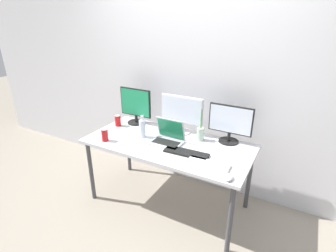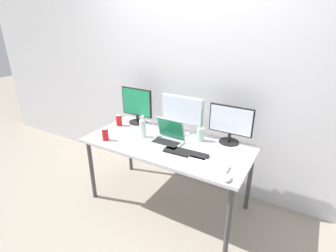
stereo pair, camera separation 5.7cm
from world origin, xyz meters
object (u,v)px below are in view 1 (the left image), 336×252
water_bottle (142,127)px  soda_can_by_laptop (105,135)px  soda_can_near_keyboard (118,121)px  keyboard_main (186,153)px  keyboard_aux (208,164)px  monitor_left (136,105)px  bamboo_vase (201,133)px  laptop_silver (168,137)px  work_desk (168,148)px  mouse_by_keyboard (229,177)px  monitor_right (230,123)px  monitor_center (182,113)px

water_bottle → soda_can_by_laptop: size_ratio=1.87×
soda_can_by_laptop → soda_can_near_keyboard: bearing=109.6°
keyboard_main → soda_can_by_laptop: soda_can_by_laptop is taller
keyboard_aux → monitor_left: bearing=153.4°
keyboard_aux → bamboo_vase: size_ratio=1.07×
laptop_silver → soda_can_by_laptop: laptop_silver is taller
keyboard_main → bamboo_vase: (0.00, 0.33, 0.07)m
keyboard_main → keyboard_aux: 0.27m
work_desk → keyboard_main: keyboard_main is taller
keyboard_main → mouse_by_keyboard: size_ratio=3.95×
monitor_left → bamboo_vase: (0.84, -0.07, -0.14)m
monitor_right → laptop_silver: 0.63m
monitor_center → water_bottle: bearing=-135.4°
work_desk → water_bottle: water_bottle is taller
laptop_silver → bamboo_vase: 0.33m
soda_can_near_keyboard → soda_can_by_laptop: bearing=-70.4°
mouse_by_keyboard → monitor_left: bearing=143.6°
water_bottle → monitor_left: bearing=134.6°
mouse_by_keyboard → soda_can_by_laptop: bearing=166.0°
monitor_left → soda_can_by_laptop: bearing=-90.0°
laptop_silver → soda_can_by_laptop: (-0.58, -0.28, 0.01)m
soda_can_near_keyboard → keyboard_main: bearing=-13.0°
mouse_by_keyboard → bamboo_vase: bamboo_vase is taller
monitor_center → bamboo_vase: size_ratio=1.41×
monitor_center → bamboo_vase: (0.26, -0.08, -0.15)m
monitor_center → soda_can_near_keyboard: bearing=-165.4°
monitor_center → monitor_right: bearing=2.4°
bamboo_vase → laptop_silver: bearing=-143.0°
keyboard_main → monitor_left: bearing=151.9°
mouse_by_keyboard → soda_can_by_laptop: (-1.30, 0.06, 0.05)m
monitor_right → soda_can_near_keyboard: size_ratio=3.44×
monitor_center → soda_can_by_laptop: (-0.59, -0.56, -0.16)m
monitor_center → laptop_silver: (-0.01, -0.28, -0.17)m
soda_can_near_keyboard → soda_can_by_laptop: 0.39m
monitor_left → soda_can_by_laptop: 0.57m
water_bottle → bamboo_vase: bamboo_vase is taller
monitor_left → soda_can_by_laptop: size_ratio=3.30×
work_desk → keyboard_aux: keyboard_aux is taller
keyboard_main → keyboard_aux: (0.25, -0.09, 0.00)m
work_desk → monitor_right: size_ratio=3.84×
monitor_center → water_bottle: monitor_center is taller
soda_can_near_keyboard → laptop_silver: bearing=-7.7°
mouse_by_keyboard → soda_can_by_laptop: soda_can_by_laptop is taller
mouse_by_keyboard → water_bottle: size_ratio=0.45×
mouse_by_keyboard → soda_can_near_keyboard: bearing=151.9°
soda_can_by_laptop → monitor_right: bearing=27.6°
monitor_center → bamboo_vase: bearing=-17.7°
soda_can_near_keyboard → bamboo_vase: (0.98, 0.10, 0.01)m
monitor_center → keyboard_main: bearing=-58.2°
monitor_left → bamboo_vase: 0.86m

